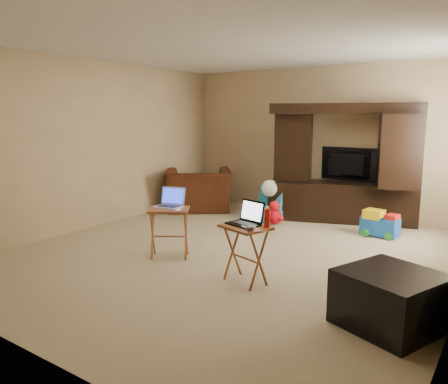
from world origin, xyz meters
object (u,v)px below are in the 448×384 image
Objects in this scene: mouse_left at (177,209)px; push_toy at (380,223)px; television at (346,164)px; plush_toy at (274,213)px; laptop_left at (168,198)px; tray_table_left at (169,233)px; laptop_right at (243,213)px; child_rocker at (266,203)px; mouse_right at (251,228)px; recliner at (198,190)px; entertainment_center at (342,163)px; water_bottle at (267,218)px; ottoman at (390,299)px; tray_table_right at (245,254)px.

push_toy is at bearing 56.27° from mouse_left.
plush_toy is (-0.76, -1.03, -0.71)m from television.
laptop_left reaches higher than plush_toy.
television reaches higher than tray_table_left.
laptop_right is at bearing -97.32° from push_toy.
laptop_left is (-1.07, -3.15, -0.18)m from television.
mouse_right is (1.25, -2.57, 0.33)m from child_rocker.
recliner is 1.96× the size of child_rocker.
entertainment_center is 7.36× the size of laptop_right.
laptop_right is at bearing -165.93° from water_bottle.
mouse_left is at bearing -115.76° from push_toy.
ottoman is at bearing 119.57° from television.
water_bottle reaches higher than mouse_right.
ottoman is at bearing -5.88° from mouse_left.
television reaches higher than recliner.
child_rocker is at bearing -162.44° from entertainment_center.
laptop_left is (-2.66, 0.35, 0.49)m from ottoman.
recliner is 2.67m from laptop_left.
laptop_left is 2.59× the size of mouse_right.
entertainment_center reaches higher than laptop_left.
laptop_right is at bearing 97.35° from recliner.
child_rocker is 2.69m from tray_table_right.
plush_toy is 1.57m from push_toy.
laptop_right reaches higher than push_toy.
television is at bearing 53.32° from plush_toy.
laptop_left is (-1.20, 0.21, 0.42)m from tray_table_right.
recliner reaches higher than plush_toy.
push_toy is at bearing -56.08° from entertainment_center.
entertainment_center is 3.83× the size of tray_table_left.
laptop_left is at bearing 174.76° from water_bottle.
recliner reaches higher than tray_table_right.
entertainment_center is 3.24m from tray_table_right.
entertainment_center is 3.23m from tray_table_left.
entertainment_center is 1.38m from child_rocker.
entertainment_center reaches higher than plush_toy.
television reaches higher than tray_table_right.
television reaches higher than child_rocker.
mouse_right is (1.03, -2.46, 0.43)m from plush_toy.
push_toy is at bearing 37.83° from laptop_left.
recliner is at bearing -170.93° from push_toy.
tray_table_right is 3.25× the size of water_bottle.
mouse_right is at bearing -93.11° from push_toy.
laptop_left is at bearing 101.69° from tray_table_left.
mouse_left is 1.19m from water_bottle.
child_rocker is 2.37m from mouse_left.
plush_toy is at bearing 49.42° from tray_table_left.
water_bottle reaches higher than plush_toy.
plush_toy is 3.42m from ottoman.
recliner is 1.62× the size of ottoman.
plush_toy is 0.74× the size of push_toy.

